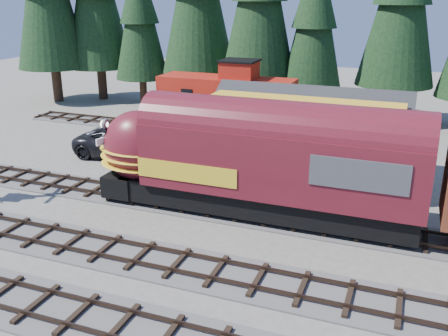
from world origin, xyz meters
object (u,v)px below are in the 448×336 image
(depot, at_px, (301,131))
(locomotive, at_px, (244,165))
(caboose, at_px, (227,101))
(pickup_truck_b, at_px, (127,142))
(pickup_truck_a, at_px, (126,143))

(depot, xyz_separation_m, locomotive, (-1.44, -6.50, -0.24))
(depot, xyz_separation_m, caboose, (-7.64, 7.50, -0.19))
(pickup_truck_b, bearing_deg, depot, -99.16)
(depot, relative_size, locomotive, 0.74)
(depot, height_order, pickup_truck_b, depot)
(caboose, bearing_deg, depot, -44.49)
(pickup_truck_a, bearing_deg, locomotive, -124.17)
(pickup_truck_b, bearing_deg, caboose, -42.84)
(locomotive, xyz_separation_m, caboose, (-6.20, 14.00, 0.05))
(locomotive, xyz_separation_m, pickup_truck_a, (-10.81, 6.13, -1.72))
(pickup_truck_a, xyz_separation_m, pickup_truck_b, (-0.47, 0.94, -0.21))
(depot, height_order, caboose, caboose)
(caboose, height_order, pickup_truck_b, caboose)
(caboose, distance_m, pickup_truck_a, 9.29)
(depot, relative_size, caboose, 1.18)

